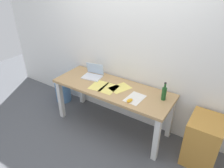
{
  "coord_description": "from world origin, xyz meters",
  "views": [
    {
      "loc": [
        1.44,
        -2.22,
        2.27
      ],
      "look_at": [
        0.0,
        0.0,
        0.77
      ],
      "focal_mm": 33.35,
      "sensor_mm": 36.0,
      "label": 1
    }
  ],
  "objects_px": {
    "water_cooler_jug": "(63,91)",
    "filing_cabinet": "(203,140)",
    "desk": "(112,93)",
    "computer_mouse": "(130,100)",
    "laptop_left": "(93,74)",
    "beer_bottle": "(164,93)"
  },
  "relations": [
    {
      "from": "water_cooler_jug",
      "to": "filing_cabinet",
      "type": "distance_m",
      "value": 2.53
    },
    {
      "from": "desk",
      "to": "computer_mouse",
      "type": "xyz_separation_m",
      "value": [
        0.4,
        -0.19,
        0.12
      ]
    },
    {
      "from": "desk",
      "to": "filing_cabinet",
      "type": "xyz_separation_m",
      "value": [
        1.35,
        0.06,
        -0.3
      ]
    },
    {
      "from": "laptop_left",
      "to": "water_cooler_jug",
      "type": "bearing_deg",
      "value": 179.89
    },
    {
      "from": "beer_bottle",
      "to": "filing_cabinet",
      "type": "relative_size",
      "value": 0.39
    },
    {
      "from": "desk",
      "to": "laptop_left",
      "type": "bearing_deg",
      "value": 165.61
    },
    {
      "from": "filing_cabinet",
      "to": "laptop_left",
      "type": "bearing_deg",
      "value": 178.42
    },
    {
      "from": "beer_bottle",
      "to": "computer_mouse",
      "type": "distance_m",
      "value": 0.46
    },
    {
      "from": "computer_mouse",
      "to": "laptop_left",
      "type": "bearing_deg",
      "value": 171.62
    },
    {
      "from": "desk",
      "to": "filing_cabinet",
      "type": "distance_m",
      "value": 1.38
    },
    {
      "from": "laptop_left",
      "to": "filing_cabinet",
      "type": "bearing_deg",
      "value": -1.58
    },
    {
      "from": "desk",
      "to": "computer_mouse",
      "type": "relative_size",
      "value": 18.13
    },
    {
      "from": "beer_bottle",
      "to": "desk",
      "type": "bearing_deg",
      "value": -172.78
    },
    {
      "from": "water_cooler_jug",
      "to": "computer_mouse",
      "type": "bearing_deg",
      "value": -10.93
    },
    {
      "from": "desk",
      "to": "laptop_left",
      "type": "relative_size",
      "value": 5.52
    },
    {
      "from": "desk",
      "to": "water_cooler_jug",
      "type": "bearing_deg",
      "value": 174.55
    },
    {
      "from": "desk",
      "to": "laptop_left",
      "type": "height_order",
      "value": "laptop_left"
    },
    {
      "from": "beer_bottle",
      "to": "computer_mouse",
      "type": "xyz_separation_m",
      "value": [
        -0.35,
        -0.29,
        -0.08
      ]
    },
    {
      "from": "laptop_left",
      "to": "desk",
      "type": "bearing_deg",
      "value": -14.39
    },
    {
      "from": "desk",
      "to": "laptop_left",
      "type": "xyz_separation_m",
      "value": [
        -0.44,
        0.11,
        0.14
      ]
    },
    {
      "from": "desk",
      "to": "water_cooler_jug",
      "type": "height_order",
      "value": "desk"
    },
    {
      "from": "water_cooler_jug",
      "to": "desk",
      "type": "bearing_deg",
      "value": -5.45
    }
  ]
}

